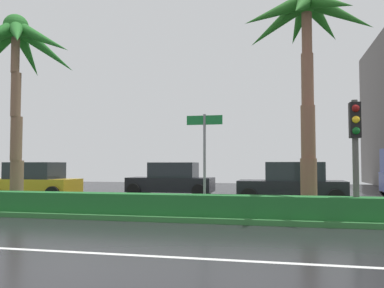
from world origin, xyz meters
name	(u,v)px	position (x,y,z in m)	size (l,w,h in m)	color
ground_plane	(160,211)	(0.00, 9.00, -0.05)	(90.00, 42.00, 0.10)	black
near_lane_divider_stripe	(50,251)	(0.00, 2.00, 0.00)	(81.00, 0.14, 0.01)	white
median_strip	(151,211)	(0.00, 8.00, 0.07)	(85.50, 4.00, 0.15)	#2D6B33
median_hedge	(137,204)	(0.00, 6.60, 0.45)	(76.50, 0.70, 0.60)	#1E6028
palm_tree_mid_left	(15,54)	(-5.27, 7.96, 5.69)	(4.74, 4.65, 7.01)	brown
palm_tree_centre_left	(306,32)	(5.07, 8.26, 5.86)	(4.24, 4.35, 7.19)	brown
traffic_signal_median_right	(355,137)	(6.20, 6.63, 2.37)	(0.28, 0.43, 3.22)	#4C4C47
street_name_sign	(205,149)	(1.98, 7.08, 2.08)	(1.10, 0.08, 3.00)	slate
car_in_traffic_leading	(33,182)	(-7.01, 11.71, 0.83)	(4.30, 2.02, 1.72)	#B28C1E
car_in_traffic_second	(172,180)	(-1.24, 14.94, 0.83)	(4.30, 2.02, 1.72)	black
car_in_traffic_third	(292,184)	(4.65, 12.23, 0.83)	(4.30, 2.02, 1.72)	black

